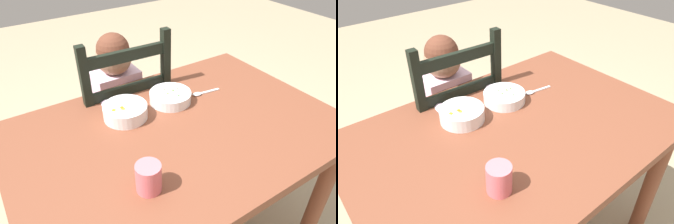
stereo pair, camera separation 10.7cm
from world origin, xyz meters
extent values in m
cube|color=brown|center=(0.00, 0.00, 0.73)|extent=(1.26, 0.85, 0.04)
cylinder|color=brown|center=(0.55, -0.35, 0.35)|extent=(0.07, 0.07, 0.71)
cylinder|color=brown|center=(-0.55, 0.35, 0.35)|extent=(0.07, 0.07, 0.71)
cylinder|color=brown|center=(0.55, 0.35, 0.35)|extent=(0.07, 0.07, 0.71)
cube|color=black|center=(-0.03, 0.53, 0.46)|extent=(0.44, 0.44, 0.02)
cube|color=black|center=(0.17, 0.71, 0.22)|extent=(0.04, 0.04, 0.45)
cube|color=black|center=(-0.21, 0.72, 0.22)|extent=(0.04, 0.04, 0.45)
cube|color=black|center=(0.15, 0.33, 0.22)|extent=(0.04, 0.04, 0.45)
cube|color=black|center=(-0.23, 0.35, 0.22)|extent=(0.04, 0.04, 0.45)
cube|color=black|center=(0.15, 0.33, 0.74)|extent=(0.04, 0.04, 0.55)
cube|color=black|center=(-0.23, 0.35, 0.74)|extent=(0.04, 0.04, 0.55)
cube|color=black|center=(-0.04, 0.34, 0.93)|extent=(0.36, 0.04, 0.05)
cube|color=black|center=(-0.04, 0.34, 0.77)|extent=(0.36, 0.04, 0.05)
cube|color=silver|center=(-0.03, 0.50, 0.63)|extent=(0.22, 0.14, 0.32)
sphere|color=#A4785B|center=(-0.03, 0.50, 0.86)|extent=(0.17, 0.17, 0.17)
sphere|color=brown|center=(-0.03, 0.50, 0.90)|extent=(0.16, 0.16, 0.16)
cylinder|color=#3F4C72|center=(-0.08, 0.38, 0.23)|extent=(0.07, 0.07, 0.47)
cylinder|color=#3F4C72|center=(0.03, 0.38, 0.23)|extent=(0.07, 0.07, 0.47)
cylinder|color=silver|center=(-0.16, 0.40, 0.71)|extent=(0.06, 0.24, 0.13)
cylinder|color=silver|center=(0.10, 0.40, 0.71)|extent=(0.06, 0.24, 0.13)
cylinder|color=white|center=(0.08, 0.18, 0.77)|extent=(0.18, 0.18, 0.05)
cylinder|color=white|center=(0.08, 0.18, 0.75)|extent=(0.08, 0.08, 0.01)
cylinder|color=#4C9233|center=(0.08, 0.18, 0.78)|extent=(0.15, 0.15, 0.03)
sphere|color=#499631|center=(0.10, 0.19, 0.79)|extent=(0.01, 0.01, 0.01)
sphere|color=#458B30|center=(0.07, 0.21, 0.79)|extent=(0.01, 0.01, 0.01)
sphere|color=#418935|center=(0.09, 0.14, 0.79)|extent=(0.01, 0.01, 0.01)
sphere|color=#479A28|center=(0.10, 0.18, 0.79)|extent=(0.01, 0.01, 0.01)
sphere|color=#4F932B|center=(0.06, 0.17, 0.79)|extent=(0.01, 0.01, 0.01)
sphere|color=#4A8930|center=(0.12, 0.18, 0.79)|extent=(0.01, 0.01, 0.01)
cylinder|color=white|center=(-0.14, 0.18, 0.78)|extent=(0.18, 0.18, 0.05)
cylinder|color=white|center=(-0.14, 0.18, 0.75)|extent=(0.08, 0.08, 0.01)
cylinder|color=orange|center=(-0.14, 0.18, 0.79)|extent=(0.15, 0.15, 0.03)
cube|color=orange|center=(-0.15, 0.16, 0.80)|extent=(0.02, 0.02, 0.01)
cube|color=orange|center=(-0.15, 0.17, 0.80)|extent=(0.01, 0.01, 0.01)
cube|color=orange|center=(-0.19, 0.17, 0.80)|extent=(0.02, 0.02, 0.01)
cube|color=silver|center=(0.27, 0.15, 0.75)|extent=(0.10, 0.02, 0.00)
ellipsoid|color=silver|center=(0.21, 0.16, 0.75)|extent=(0.05, 0.04, 0.01)
cylinder|color=#DD6973|center=(-0.25, -0.20, 0.80)|extent=(0.08, 0.08, 0.09)
camera|label=1|loc=(-0.55, -0.77, 1.48)|focal=33.29mm
camera|label=2|loc=(-0.64, -0.71, 1.48)|focal=33.29mm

